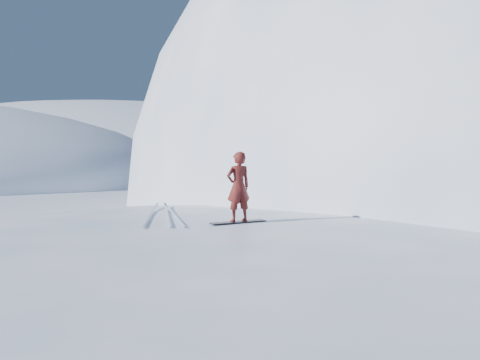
# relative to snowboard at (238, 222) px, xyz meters

# --- Properties ---
(ground) EXTENTS (400.00, 400.00, 0.00)m
(ground) POSITION_rel_snowboard_xyz_m (-1.05, -2.12, -2.41)
(ground) COLOR white
(ground) RESTS_ON ground
(near_ridge) EXTENTS (36.00, 28.00, 4.80)m
(near_ridge) POSITION_rel_snowboard_xyz_m (-0.05, 0.88, -2.41)
(near_ridge) COLOR white
(near_ridge) RESTS_ON ground
(peak_shoulder) EXTENTS (28.00, 24.00, 18.00)m
(peak_shoulder) POSITION_rel_snowboard_xyz_m (8.95, 17.88, -2.41)
(peak_shoulder) COLOR white
(peak_shoulder) RESTS_ON ground
(far_ridge_c) EXTENTS (140.00, 90.00, 36.00)m
(far_ridge_c) POSITION_rel_snowboard_xyz_m (-41.05, 107.88, -2.41)
(far_ridge_c) COLOR white
(far_ridge_c) RESTS_ON ground
(wind_bumps) EXTENTS (16.00, 14.40, 1.00)m
(wind_bumps) POSITION_rel_snowboard_xyz_m (-1.61, -0.00, -2.41)
(wind_bumps) COLOR white
(wind_bumps) RESTS_ON ground
(snowboard) EXTENTS (1.54, 1.05, 0.03)m
(snowboard) POSITION_rel_snowboard_xyz_m (0.00, 0.00, 0.00)
(snowboard) COLOR black
(snowboard) RESTS_ON near_ridge
(snowboarder) EXTENTS (0.82, 0.73, 1.89)m
(snowboarder) POSITION_rel_snowboard_xyz_m (0.00, 0.00, 0.96)
(snowboarder) COLOR maroon
(snowboarder) RESTS_ON snowboard
(board_tracks) EXTENTS (2.05, 5.94, 0.04)m
(board_tracks) POSITION_rel_snowboard_xyz_m (-2.45, 1.98, 0.01)
(board_tracks) COLOR silver
(board_tracks) RESTS_ON ground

